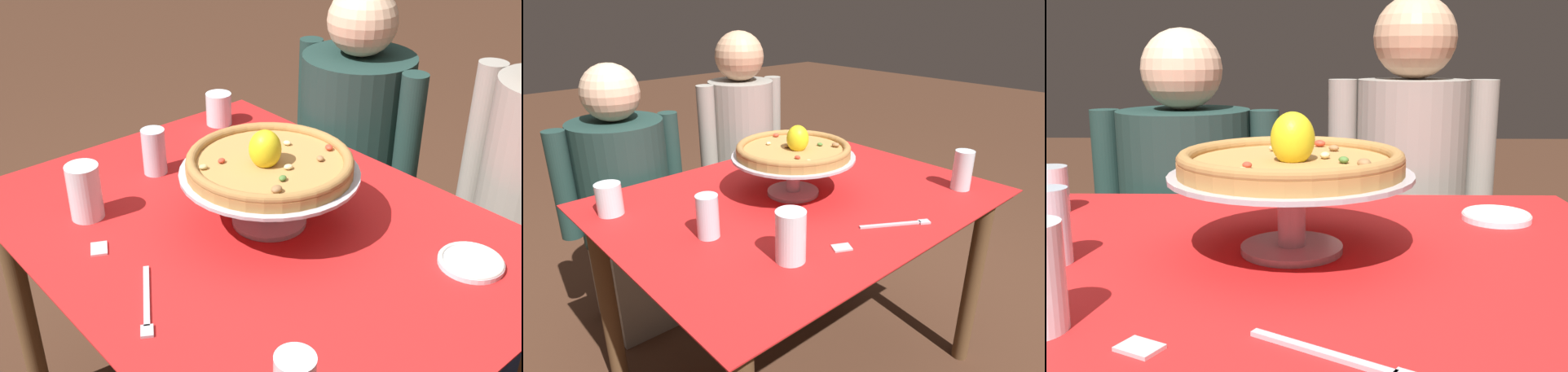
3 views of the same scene
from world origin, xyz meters
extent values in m
cylinder|color=brown|center=(-0.55, 0.40, 0.36)|extent=(0.06, 0.06, 0.71)
cylinder|color=brown|center=(0.55, 0.40, 0.36)|extent=(0.06, 0.06, 0.71)
cube|color=brown|center=(0.00, 0.00, 0.73)|extent=(1.21, 0.91, 0.02)
cube|color=red|center=(0.00, 0.00, 0.74)|extent=(1.25, 0.95, 0.00)
cylinder|color=#B7B7C1|center=(0.01, 0.04, 0.75)|extent=(0.18, 0.18, 0.01)
cylinder|color=#B7B7C1|center=(0.01, 0.04, 0.81)|extent=(0.05, 0.05, 0.12)
cylinder|color=#B7B7C1|center=(0.01, 0.04, 0.88)|extent=(0.41, 0.41, 0.01)
cylinder|color=#BC8447|center=(0.01, 0.04, 0.89)|extent=(0.38, 0.38, 0.02)
torus|color=#A6743E|center=(0.01, 0.04, 0.91)|extent=(0.38, 0.38, 0.02)
ellipsoid|color=#C63D28|center=(-0.05, -0.05, 0.91)|extent=(0.02, 0.02, 0.01)
ellipsoid|color=#C63D28|center=(0.06, 0.18, 0.91)|extent=(0.03, 0.03, 0.01)
ellipsoid|color=#996B42|center=(0.00, 0.06, 0.91)|extent=(0.02, 0.02, 0.01)
ellipsoid|color=#4C7533|center=(0.10, 0.00, 0.91)|extent=(0.02, 0.02, 0.01)
ellipsoid|color=#996B42|center=(0.12, -0.04, 0.91)|extent=(0.03, 0.03, 0.01)
ellipsoid|color=beige|center=(-0.03, 0.12, 0.91)|extent=(0.02, 0.02, 0.01)
ellipsoid|color=#996B42|center=(0.08, 0.13, 0.91)|extent=(0.03, 0.02, 0.01)
ellipsoid|color=beige|center=(0.07, 0.04, 0.91)|extent=(0.02, 0.02, 0.01)
ellipsoid|color=#4C7533|center=(0.01, 0.04, 0.91)|extent=(0.02, 0.02, 0.01)
ellipsoid|color=tan|center=(-0.06, -0.10, 0.91)|extent=(0.02, 0.02, 0.01)
ellipsoid|color=yellow|center=(0.01, 0.02, 0.94)|extent=(0.10, 0.10, 0.09)
cylinder|color=white|center=(-0.52, 0.30, 0.79)|extent=(0.08, 0.08, 0.10)
cylinder|color=silver|center=(-0.52, 0.30, 0.77)|extent=(0.07, 0.07, 0.06)
cylinder|color=silver|center=(-0.37, -0.03, 0.80)|extent=(0.06, 0.06, 0.12)
cylinder|color=silver|center=(-0.37, -0.03, 0.76)|extent=(0.06, 0.06, 0.04)
cylinder|color=white|center=(0.42, 0.25, 0.75)|extent=(0.14, 0.14, 0.01)
torus|color=silver|center=(0.42, 0.25, 0.75)|extent=(0.14, 0.14, 0.01)
cube|color=#B7B7C1|center=(0.06, -0.33, 0.74)|extent=(0.17, 0.11, 0.01)
cube|color=beige|center=(-0.15, -0.32, 0.74)|extent=(0.06, 0.06, 0.00)
cube|color=gray|center=(-0.31, 0.70, 0.21)|extent=(0.29, 0.33, 0.43)
cylinder|color=#1E3833|center=(-0.31, 0.70, 0.68)|extent=(0.37, 0.37, 0.50)
sphere|color=beige|center=(-0.31, 0.70, 1.04)|extent=(0.22, 0.22, 0.22)
cylinder|color=#1E3833|center=(-0.54, 0.71, 0.71)|extent=(0.08, 0.08, 0.42)
cylinder|color=#1E3833|center=(-0.09, 0.70, 0.71)|extent=(0.08, 0.08, 0.42)
cube|color=navy|center=(0.31, 0.73, 0.22)|extent=(0.29, 0.33, 0.44)
cylinder|color=gray|center=(0.31, 0.73, 0.72)|extent=(0.31, 0.31, 0.57)
sphere|color=tan|center=(0.31, 0.73, 1.12)|extent=(0.22, 0.22, 0.22)
cylinder|color=gray|center=(0.12, 0.74, 0.76)|extent=(0.08, 0.08, 0.49)
cylinder|color=gray|center=(0.51, 0.72, 0.76)|extent=(0.08, 0.08, 0.49)
camera|label=1|loc=(0.98, -0.82, 1.57)|focal=44.87mm
camera|label=2|loc=(-0.97, -1.00, 1.35)|focal=31.24mm
camera|label=3|loc=(0.05, -0.96, 1.07)|focal=42.01mm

